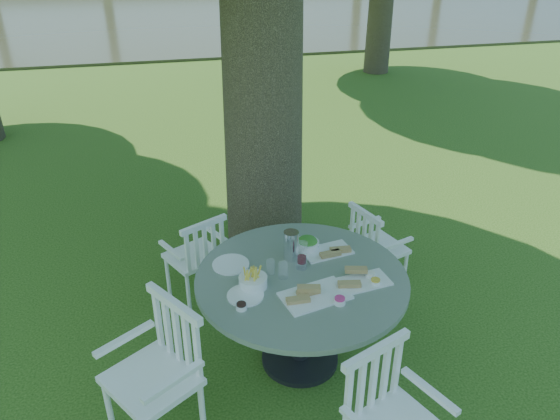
# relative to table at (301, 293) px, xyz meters

# --- Properties ---
(ground) EXTENTS (140.00, 140.00, 0.00)m
(ground) POSITION_rel_table_xyz_m (0.02, 0.57, -0.61)
(ground) COLOR #1F410D
(ground) RESTS_ON ground
(table) EXTENTS (1.44, 1.44, 0.75)m
(table) POSITION_rel_table_xyz_m (0.00, 0.00, 0.00)
(table) COLOR black
(table) RESTS_ON ground
(chair_ne) EXTENTS (0.49, 0.51, 0.81)m
(chair_ne) POSITION_rel_table_xyz_m (0.80, 0.70, -0.14)
(chair_ne) COLOR white
(chair_ne) RESTS_ON ground
(chair_nw) EXTENTS (0.55, 0.53, 0.82)m
(chair_nw) POSITION_rel_table_xyz_m (-0.63, 0.85, -0.13)
(chair_nw) COLOR white
(chair_nw) RESTS_ON ground
(chair_sw) EXTENTS (0.65, 0.66, 0.96)m
(chair_sw) POSITION_rel_table_xyz_m (-0.95, -0.42, -0.05)
(chair_sw) COLOR white
(chair_sw) RESTS_ON ground
(chair_se) EXTENTS (0.60, 0.58, 0.92)m
(chair_se) POSITION_rel_table_xyz_m (0.20, -1.03, -0.08)
(chair_se) COLOR white
(chair_se) RESTS_ON ground
(tableware) EXTENTS (1.15, 0.83, 0.22)m
(tableware) POSITION_rel_table_xyz_m (-0.05, 0.06, 0.18)
(tableware) COLOR white
(tableware) RESTS_ON table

